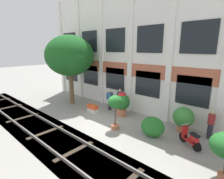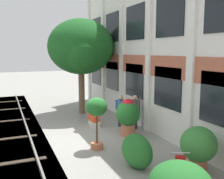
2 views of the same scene
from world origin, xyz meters
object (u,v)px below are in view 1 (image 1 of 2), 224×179
Objects in this scene: resident_near_plants at (211,124)px; topiary_hedge at (153,127)px; potted_plant_square_trough at (93,109)px; potted_plant_terracotta_small at (115,104)px; broadleaf_tree at (70,57)px; scooter_near_curb at (191,138)px; potted_plant_ribbed_drum at (122,102)px; resident_by_doorway at (110,99)px; potted_plant_glazed_jar at (183,118)px; resident_watching_tracks at (120,99)px.

topiary_hedge is (-2.30, -1.84, -0.27)m from resident_near_plants.
potted_plant_square_trough is at bearing 176.65° from topiary_hedge.
broadleaf_tree is at bearing 169.17° from potted_plant_terracotta_small.
scooter_near_curb is at bearing -0.89° from broadleaf_tree.
potted_plant_terracotta_small reaches higher than potted_plant_ribbed_drum.
broadleaf_tree is 4.50× the size of scooter_near_curb.
topiary_hedge is at bearing 7.92° from resident_by_doorway.
broadleaf_tree is at bearing -171.78° from potted_plant_ribbed_drum.
resident_by_doorway is (-1.42, 0.29, -0.12)m from potted_plant_ribbed_drum.
scooter_near_curb is 1.89m from topiary_hedge.
potted_plant_glazed_jar reaches higher than topiary_hedge.
potted_plant_terracotta_small reaches higher than potted_plant_square_trough.
potted_plant_glazed_jar is at bearing 5.99° from potted_plant_ribbed_drum.
resident_watching_tracks is (-0.82, 0.77, -0.07)m from potted_plant_ribbed_drum.
topiary_hedge is (2.09, 0.61, -0.93)m from potted_plant_terracotta_small.
potted_plant_terracotta_small reaches higher than resident_watching_tracks.
resident_by_doorway is 0.77m from resident_watching_tracks.
potted_plant_terracotta_small is 1.29× the size of resident_near_plants.
broadleaf_tree is 8.64m from topiary_hedge.
scooter_near_curb is (6.96, 0.06, 0.18)m from potted_plant_square_trough.
topiary_hedge reaches higher than scooter_near_curb.
topiary_hedge is (7.96, -0.51, -3.33)m from broadleaf_tree.
potted_plant_ribbed_drum reaches higher than resident_near_plants.
potted_plant_square_trough is (2.85, -0.21, -3.64)m from broadleaf_tree.
resident_watching_tracks is (-4.87, 0.34, 0.06)m from potted_plant_glazed_jar.
resident_by_doorway reaches higher than potted_plant_glazed_jar.
resident_near_plants is at bearing 29.19° from resident_by_doorway.
potted_plant_ribbed_drum is 1.07× the size of resident_by_doorway.
resident_near_plants is (5.38, 0.62, -0.13)m from potted_plant_ribbed_drum.
resident_watching_tracks reaches higher than potted_plant_square_trough.
potted_plant_square_trough is 1.47m from resident_by_doorway.
resident_by_doorway is 1.01× the size of resident_near_plants.
potted_plant_ribbed_drum is at bearing 19.22° from scooter_near_curb.
potted_plant_ribbed_drum is 1.46m from resident_by_doorway.
resident_near_plants is at bearing -77.69° from scooter_near_curb.
resident_watching_tracks is (0.61, 0.48, 0.05)m from resident_by_doorway.
potted_plant_square_trough is 5.13m from topiary_hedge.
potted_plant_terracotta_small reaches higher than resident_by_doorway.
scooter_near_curb is at bearing 10.89° from topiary_hedge.
scooter_near_curb is (0.89, -1.28, -0.39)m from potted_plant_glazed_jar.
topiary_hedge is at bearing 39.97° from scooter_near_curb.
broadleaf_tree reaches higher than resident_by_doorway.
broadleaf_tree is 6.44m from potted_plant_terracotta_small.
potted_plant_square_trough is 0.60× the size of resident_watching_tracks.
resident_near_plants is (1.33, 0.20, 0.00)m from potted_plant_glazed_jar.
potted_plant_terracotta_small is at bearing -10.83° from broadleaf_tree.
potted_plant_terracotta_small is at bearing -31.61° from resident_watching_tracks.
potted_plant_terracotta_small is at bearing -14.89° from resident_by_doorway.
potted_plant_glazed_jar is 1.35m from resident_near_plants.
resident_near_plants reaches higher than topiary_hedge.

